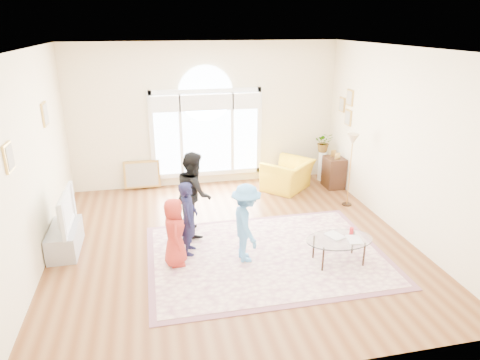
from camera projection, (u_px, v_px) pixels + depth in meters
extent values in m
plane|color=#5E3217|center=(232.00, 242.00, 7.38)|extent=(6.00, 6.00, 0.00)
plane|color=beige|center=(206.00, 116.00, 9.57)|extent=(6.00, 0.00, 6.00)
plane|color=beige|center=(292.00, 242.00, 4.07)|extent=(6.00, 0.00, 6.00)
plane|color=beige|center=(30.00, 166.00, 6.23)|extent=(0.00, 6.00, 6.00)
plane|color=beige|center=(401.00, 143.00, 7.41)|extent=(0.00, 6.00, 6.00)
plane|color=white|center=(231.00, 49.00, 6.27)|extent=(6.00, 6.00, 0.00)
cube|color=white|center=(208.00, 173.00, 10.00)|extent=(2.50, 0.08, 0.10)
cube|color=white|center=(206.00, 91.00, 9.34)|extent=(2.50, 0.08, 0.10)
cube|color=white|center=(152.00, 136.00, 9.44)|extent=(0.10, 0.08, 2.00)
cube|color=white|center=(259.00, 131.00, 9.91)|extent=(0.10, 0.08, 2.00)
cube|color=#C6E2FF|center=(167.00, 135.00, 9.50)|extent=(0.55, 0.02, 1.80)
cube|color=#C6E2FF|center=(245.00, 131.00, 9.85)|extent=(0.55, 0.02, 1.80)
cube|color=#C6E2FF|center=(207.00, 133.00, 9.67)|extent=(1.10, 0.02, 1.80)
cylinder|color=#C6E2FF|center=(206.00, 93.00, 9.36)|extent=(1.20, 0.02, 1.20)
cube|color=white|center=(181.00, 135.00, 9.55)|extent=(0.07, 0.04, 1.80)
cube|color=white|center=(232.00, 132.00, 9.78)|extent=(0.07, 0.04, 1.80)
cube|color=white|center=(165.00, 104.00, 9.18)|extent=(0.65, 0.12, 0.35)
cube|color=white|center=(206.00, 102.00, 9.35)|extent=(1.20, 0.12, 0.35)
cube|color=white|center=(246.00, 101.00, 9.53)|extent=(0.65, 0.12, 0.35)
cube|color=tan|center=(45.00, 114.00, 7.26)|extent=(0.03, 0.34, 0.40)
cube|color=#ADA38E|center=(46.00, 114.00, 7.26)|extent=(0.01, 0.28, 0.34)
cube|color=tan|center=(9.00, 157.00, 5.27)|extent=(0.03, 0.30, 0.36)
cube|color=#ADA38E|center=(10.00, 157.00, 5.28)|extent=(0.01, 0.24, 0.30)
cube|color=tan|center=(350.00, 98.00, 9.13)|extent=(0.03, 0.28, 0.34)
cube|color=#ADA38E|center=(349.00, 98.00, 9.12)|extent=(0.01, 0.22, 0.28)
cube|color=tan|center=(348.00, 118.00, 9.28)|extent=(0.03, 0.28, 0.34)
cube|color=#ADA38E|center=(347.00, 118.00, 9.27)|extent=(0.01, 0.22, 0.28)
cube|color=tan|center=(342.00, 105.00, 9.52)|extent=(0.03, 0.26, 0.32)
cube|color=#ADA38E|center=(341.00, 105.00, 9.52)|extent=(0.01, 0.20, 0.26)
cube|color=beige|center=(267.00, 255.00, 6.95)|extent=(3.60, 2.60, 0.02)
cube|color=#825260|center=(267.00, 255.00, 6.95)|extent=(3.80, 2.80, 0.01)
cube|color=#999BA1|center=(65.00, 239.00, 7.04)|extent=(0.45, 1.00, 0.42)
imported|color=black|center=(61.00, 210.00, 6.86)|extent=(0.14, 1.07, 0.61)
cube|color=#49C5AE|center=(66.00, 210.00, 6.88)|extent=(0.02, 0.87, 0.50)
ellipsoid|color=silver|center=(339.00, 239.00, 6.61)|extent=(1.06, 0.68, 0.02)
cylinder|color=black|center=(353.00, 243.00, 6.92)|extent=(0.03, 0.03, 0.40)
cylinder|color=black|center=(314.00, 248.00, 6.79)|extent=(0.03, 0.03, 0.40)
cylinder|color=black|center=(364.00, 255.00, 6.57)|extent=(0.03, 0.03, 0.40)
cylinder|color=black|center=(323.00, 260.00, 6.44)|extent=(0.03, 0.03, 0.40)
imported|color=#B2A58C|center=(330.00, 238.00, 6.62)|extent=(0.30, 0.35, 0.03)
imported|color=#B2A58C|center=(347.00, 240.00, 6.55)|extent=(0.26, 0.32, 0.02)
cylinder|color=red|center=(351.00, 231.00, 6.72)|extent=(0.07, 0.07, 0.12)
imported|color=yellow|center=(288.00, 175.00, 9.61)|extent=(1.37, 1.36, 0.67)
cube|color=black|center=(334.00, 172.00, 9.74)|extent=(0.40, 0.50, 0.70)
cylinder|color=black|center=(347.00, 204.00, 8.88)|extent=(0.20, 0.20, 0.02)
cylinder|color=#B5873A|center=(350.00, 174.00, 8.65)|extent=(0.02, 0.02, 1.35)
cone|color=#CCB284|center=(353.00, 139.00, 8.40)|extent=(0.31, 0.31, 0.22)
cylinder|color=white|center=(322.00, 166.00, 10.18)|extent=(0.20, 0.20, 0.70)
imported|color=#33722D|center=(324.00, 142.00, 9.98)|extent=(0.50, 0.47, 0.46)
cube|color=tan|center=(143.00, 189.00, 9.74)|extent=(0.80, 0.14, 0.62)
imported|color=#AF2D23|center=(175.00, 232.00, 6.50)|extent=(0.36, 0.54, 1.09)
imported|color=#171737|center=(189.00, 218.00, 6.81)|extent=(0.37, 0.49, 1.22)
imported|color=black|center=(194.00, 193.00, 7.45)|extent=(0.59, 0.74, 1.49)
imported|color=#4C91D7|center=(246.00, 223.00, 6.60)|extent=(0.50, 0.83, 1.26)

